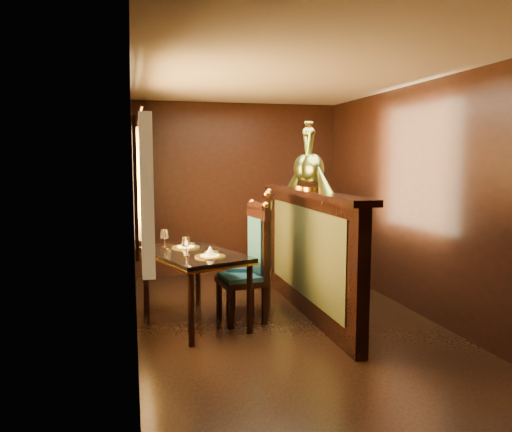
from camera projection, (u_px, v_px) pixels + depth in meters
The scene contains 8 objects.
ground at pixel (289, 326), 5.08m from camera, with size 5.00×5.00×0.00m, color black.
room_shell at pixel (281, 170), 4.89m from camera, with size 3.04×5.04×2.52m.
partition at pixel (309, 250), 5.36m from camera, with size 0.26×2.70×1.36m.
dining_table at pixel (194, 259), 5.09m from camera, with size 1.13×1.44×0.94m.
chair_left at pixel (252, 259), 5.19m from camera, with size 0.51×0.53×1.26m.
chair_right at pixel (260, 249), 5.43m from camera, with size 0.62×0.64×1.36m.
peacock_left at pixel (313, 156), 5.19m from camera, with size 0.23×0.61×0.73m, color #1A5037, non-canonical shape.
peacock_right at pixel (304, 156), 5.44m from camera, with size 0.23×0.61×0.72m, color #1A5037, non-canonical shape.
Camera 1 is at (-1.51, -4.69, 1.69)m, focal length 35.00 mm.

